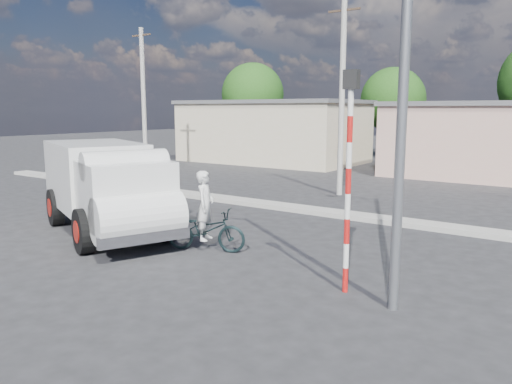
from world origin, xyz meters
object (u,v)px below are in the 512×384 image
Objects in this scene: truck at (108,185)px; cyclist at (205,217)px; bicycle at (206,230)px; traffic_pole at (349,163)px; streetlight at (397,29)px.

truck is 3.76× the size of cyclist.
traffic_pole is (4.22, -0.63, 2.04)m from bicycle.
bicycle is 6.85m from streetlight.
cyclist is at bearing 171.53° from traffic_pole.
cyclist is at bearing 169.79° from streetlight.
traffic_pole is at bearing -119.34° from bicycle.
cyclist reaches higher than bicycle.
streetlight is at bearing -17.73° from traffic_pole.
truck is 3.18× the size of bicycle.
streetlight reaches higher than traffic_pole.
bicycle is 0.49× the size of traffic_pole.
truck is at bearing 175.84° from streetlight.
bicycle is 0.24× the size of streetlight.
traffic_pole is at bearing -119.34° from cyclist.
bicycle is 1.18× the size of cyclist.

